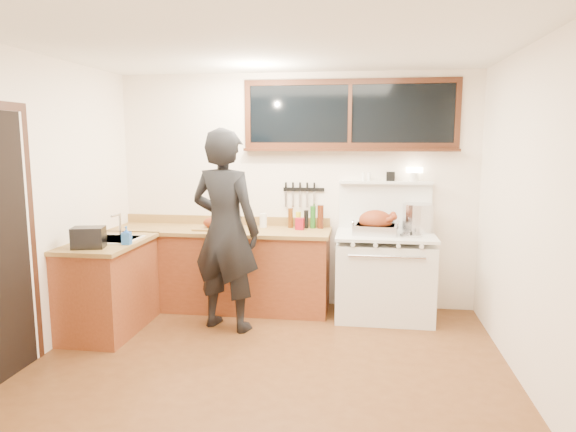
% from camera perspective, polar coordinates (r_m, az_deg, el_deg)
% --- Properties ---
extents(ground_plane, '(4.00, 3.50, 0.02)m').
position_cam_1_polar(ground_plane, '(4.45, -2.30, -16.60)').
color(ground_plane, '#583117').
extents(room_shell, '(4.10, 3.60, 2.65)m').
position_cam_1_polar(room_shell, '(4.03, -2.45, 5.26)').
color(room_shell, white).
rests_on(room_shell, ground).
extents(counter_back, '(2.44, 0.64, 1.00)m').
position_cam_1_polar(counter_back, '(5.80, -7.51, -5.74)').
color(counter_back, brown).
rests_on(counter_back, ground).
extents(counter_left, '(0.64, 1.09, 0.90)m').
position_cam_1_polar(counter_left, '(5.39, -19.27, -7.31)').
color(counter_left, brown).
rests_on(counter_left, ground).
extents(sink_unit, '(0.50, 0.45, 0.37)m').
position_cam_1_polar(sink_unit, '(5.35, -18.92, -3.04)').
color(sink_unit, white).
rests_on(sink_unit, counter_left).
extents(vintage_stove, '(1.02, 0.74, 1.58)m').
position_cam_1_polar(vintage_stove, '(5.56, 10.65, -6.33)').
color(vintage_stove, white).
rests_on(vintage_stove, ground).
extents(back_window, '(2.32, 0.13, 0.77)m').
position_cam_1_polar(back_window, '(5.68, 6.87, 10.35)').
color(back_window, black).
rests_on(back_window, room_shell).
extents(knife_strip, '(0.46, 0.03, 0.28)m').
position_cam_1_polar(knife_strip, '(5.76, 1.58, 2.88)').
color(knife_strip, black).
rests_on(knife_strip, room_shell).
extents(man, '(0.83, 0.66, 1.99)m').
position_cam_1_polar(man, '(5.07, -6.98, -1.60)').
color(man, black).
rests_on(man, ground).
extents(soap_bottle, '(0.08, 0.09, 0.17)m').
position_cam_1_polar(soap_bottle, '(5.04, -17.51, -2.07)').
color(soap_bottle, blue).
rests_on(soap_bottle, counter_left).
extents(toaster, '(0.32, 0.26, 0.19)m').
position_cam_1_polar(toaster, '(4.99, -21.29, -2.25)').
color(toaster, black).
rests_on(toaster, counter_left).
extents(cutting_board, '(0.39, 0.30, 0.14)m').
position_cam_1_polar(cutting_board, '(5.66, -8.36, -0.97)').
color(cutting_board, olive).
rests_on(cutting_board, counter_back).
extents(roast_turkey, '(0.49, 0.38, 0.25)m').
position_cam_1_polar(roast_turkey, '(5.41, 9.74, -0.91)').
color(roast_turkey, silver).
rests_on(roast_turkey, vintage_stove).
extents(stockpot, '(0.38, 0.38, 0.30)m').
position_cam_1_polar(stockpot, '(5.61, 14.23, -0.20)').
color(stockpot, silver).
rests_on(stockpot, vintage_stove).
extents(saucepan, '(0.19, 0.27, 0.11)m').
position_cam_1_polar(saucepan, '(5.69, 11.03, -0.97)').
color(saucepan, silver).
rests_on(saucepan, vintage_stove).
extents(pot_lid, '(0.27, 0.27, 0.04)m').
position_cam_1_polar(pot_lid, '(5.39, 13.52, -2.04)').
color(pot_lid, silver).
rests_on(pot_lid, vintage_stove).
extents(coffee_tin, '(0.10, 0.08, 0.13)m').
position_cam_1_polar(coffee_tin, '(5.59, 1.32, -0.87)').
color(coffee_tin, maroon).
rests_on(coffee_tin, counter_back).
extents(pitcher, '(0.11, 0.11, 0.15)m').
position_cam_1_polar(pitcher, '(5.75, -2.77, -0.51)').
color(pitcher, white).
rests_on(pitcher, counter_back).
extents(bottle_cluster, '(0.40, 0.07, 0.26)m').
position_cam_1_polar(bottle_cluster, '(5.69, 2.23, -0.21)').
color(bottle_cluster, black).
rests_on(bottle_cluster, counter_back).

